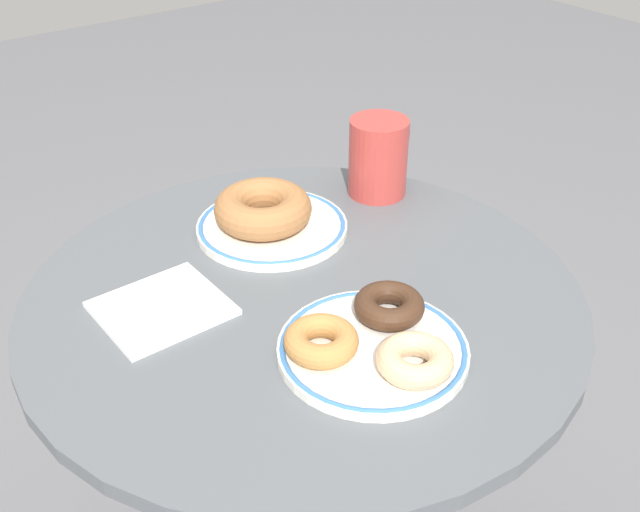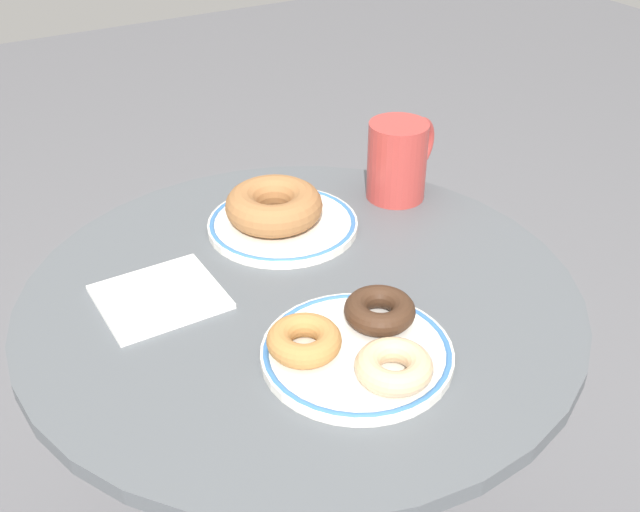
{
  "view_description": "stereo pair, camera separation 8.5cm",
  "coord_description": "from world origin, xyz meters",
  "px_view_note": "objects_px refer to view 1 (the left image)",
  "views": [
    {
      "loc": [
        0.57,
        -0.4,
        1.19
      ],
      "look_at": [
        -0.01,
        0.03,
        0.73
      ],
      "focal_mm": 42.97,
      "sensor_mm": 36.0,
      "label": 1
    },
    {
      "loc": [
        0.61,
        -0.33,
        1.19
      ],
      "look_at": [
        -0.01,
        0.03,
        0.73
      ],
      "focal_mm": 42.97,
      "sensor_mm": 36.0,
      "label": 2
    }
  ],
  "objects_px": {
    "cafe_table": "(305,436)",
    "donut_glazed": "(414,361)",
    "donut_old_fashioned": "(321,341)",
    "coffee_mug": "(380,156)",
    "plate_right": "(373,349)",
    "plate_left": "(272,227)",
    "donut_chocolate": "(389,306)",
    "paper_napkin": "(162,308)",
    "donut_cinnamon": "(263,208)"
  },
  "relations": [
    {
      "from": "donut_cinnamon",
      "to": "donut_chocolate",
      "type": "distance_m",
      "value": 0.24
    },
    {
      "from": "donut_cinnamon",
      "to": "donut_old_fashioned",
      "type": "xyz_separation_m",
      "value": [
        0.24,
        -0.09,
        -0.01
      ]
    },
    {
      "from": "plate_left",
      "to": "donut_chocolate",
      "type": "distance_m",
      "value": 0.23
    },
    {
      "from": "cafe_table",
      "to": "donut_old_fashioned",
      "type": "xyz_separation_m",
      "value": [
        0.11,
        -0.05,
        0.25
      ]
    },
    {
      "from": "donut_glazed",
      "to": "paper_napkin",
      "type": "relative_size",
      "value": 0.57
    },
    {
      "from": "donut_chocolate",
      "to": "paper_napkin",
      "type": "bearing_deg",
      "value": -132.38
    },
    {
      "from": "plate_left",
      "to": "donut_glazed",
      "type": "height_order",
      "value": "donut_glazed"
    },
    {
      "from": "plate_left",
      "to": "paper_napkin",
      "type": "xyz_separation_m",
      "value": [
        0.07,
        -0.19,
        -0.0
      ]
    },
    {
      "from": "paper_napkin",
      "to": "plate_left",
      "type": "bearing_deg",
      "value": 109.81
    },
    {
      "from": "paper_napkin",
      "to": "coffee_mug",
      "type": "height_order",
      "value": "coffee_mug"
    },
    {
      "from": "donut_cinnamon",
      "to": "paper_napkin",
      "type": "xyz_separation_m",
      "value": [
        0.07,
        -0.18,
        -0.03
      ]
    },
    {
      "from": "donut_old_fashioned",
      "to": "coffee_mug",
      "type": "distance_m",
      "value": 0.36
    },
    {
      "from": "donut_chocolate",
      "to": "donut_old_fashioned",
      "type": "distance_m",
      "value": 0.09
    },
    {
      "from": "donut_old_fashioned",
      "to": "plate_right",
      "type": "bearing_deg",
      "value": 62.91
    },
    {
      "from": "donut_glazed",
      "to": "paper_napkin",
      "type": "height_order",
      "value": "donut_glazed"
    },
    {
      "from": "plate_left",
      "to": "donut_chocolate",
      "type": "relative_size",
      "value": 2.56
    },
    {
      "from": "plate_right",
      "to": "donut_glazed",
      "type": "xyz_separation_m",
      "value": [
        0.05,
        0.01,
        0.02
      ]
    },
    {
      "from": "donut_cinnamon",
      "to": "coffee_mug",
      "type": "height_order",
      "value": "coffee_mug"
    },
    {
      "from": "donut_glazed",
      "to": "plate_right",
      "type": "bearing_deg",
      "value": -173.91
    },
    {
      "from": "plate_left",
      "to": "paper_napkin",
      "type": "height_order",
      "value": "plate_left"
    },
    {
      "from": "donut_chocolate",
      "to": "donut_glazed",
      "type": "bearing_deg",
      "value": -26.07
    },
    {
      "from": "plate_right",
      "to": "donut_old_fashioned",
      "type": "bearing_deg",
      "value": -117.09
    },
    {
      "from": "donut_old_fashioned",
      "to": "paper_napkin",
      "type": "relative_size",
      "value": 0.57
    },
    {
      "from": "donut_chocolate",
      "to": "plate_left",
      "type": "bearing_deg",
      "value": 177.94
    },
    {
      "from": "donut_cinnamon",
      "to": "plate_left",
      "type": "bearing_deg",
      "value": 52.3
    },
    {
      "from": "plate_right",
      "to": "donut_old_fashioned",
      "type": "xyz_separation_m",
      "value": [
        -0.02,
        -0.05,
        0.02
      ]
    },
    {
      "from": "cafe_table",
      "to": "plate_left",
      "type": "height_order",
      "value": "plate_left"
    },
    {
      "from": "plate_left",
      "to": "coffee_mug",
      "type": "height_order",
      "value": "coffee_mug"
    },
    {
      "from": "plate_left",
      "to": "coffee_mug",
      "type": "relative_size",
      "value": 1.55
    },
    {
      "from": "donut_old_fashioned",
      "to": "donut_glazed",
      "type": "bearing_deg",
      "value": 34.5
    },
    {
      "from": "donut_old_fashioned",
      "to": "coffee_mug",
      "type": "relative_size",
      "value": 0.61
    },
    {
      "from": "cafe_table",
      "to": "plate_right",
      "type": "bearing_deg",
      "value": -3.28
    },
    {
      "from": "donut_cinnamon",
      "to": "paper_napkin",
      "type": "height_order",
      "value": "donut_cinnamon"
    },
    {
      "from": "donut_glazed",
      "to": "donut_chocolate",
      "type": "relative_size",
      "value": 1.0
    },
    {
      "from": "cafe_table",
      "to": "donut_glazed",
      "type": "bearing_deg",
      "value": -0.59
    },
    {
      "from": "plate_left",
      "to": "coffee_mug",
      "type": "distance_m",
      "value": 0.18
    },
    {
      "from": "coffee_mug",
      "to": "donut_old_fashioned",
      "type": "bearing_deg",
      "value": -49.34
    },
    {
      "from": "plate_right",
      "to": "paper_napkin",
      "type": "xyz_separation_m",
      "value": [
        -0.19,
        -0.13,
        -0.0
      ]
    },
    {
      "from": "plate_right",
      "to": "coffee_mug",
      "type": "bearing_deg",
      "value": 138.65
    },
    {
      "from": "plate_left",
      "to": "plate_right",
      "type": "relative_size",
      "value": 0.99
    },
    {
      "from": "cafe_table",
      "to": "donut_chocolate",
      "type": "height_order",
      "value": "donut_chocolate"
    },
    {
      "from": "donut_glazed",
      "to": "donut_old_fashioned",
      "type": "bearing_deg",
      "value": -145.5
    },
    {
      "from": "plate_left",
      "to": "donut_old_fashioned",
      "type": "bearing_deg",
      "value": -22.84
    },
    {
      "from": "donut_glazed",
      "to": "donut_chocolate",
      "type": "height_order",
      "value": "same"
    },
    {
      "from": "donut_glazed",
      "to": "coffee_mug",
      "type": "relative_size",
      "value": 0.61
    },
    {
      "from": "donut_glazed",
      "to": "donut_chocolate",
      "type": "bearing_deg",
      "value": 153.93
    },
    {
      "from": "plate_left",
      "to": "donut_cinnamon",
      "type": "bearing_deg",
      "value": -127.7
    },
    {
      "from": "donut_glazed",
      "to": "coffee_mug",
      "type": "height_order",
      "value": "coffee_mug"
    },
    {
      "from": "plate_left",
      "to": "plate_right",
      "type": "xyz_separation_m",
      "value": [
        0.26,
        -0.05,
        0.0
      ]
    },
    {
      "from": "donut_glazed",
      "to": "paper_napkin",
      "type": "bearing_deg",
      "value": -149.93
    }
  ]
}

